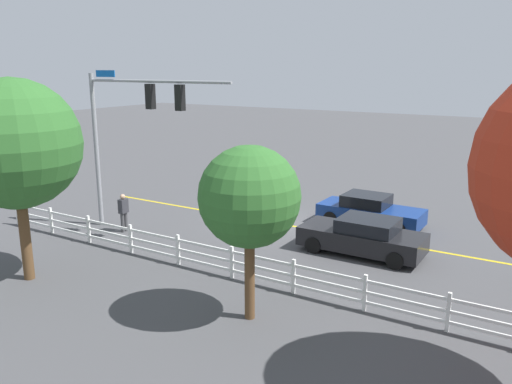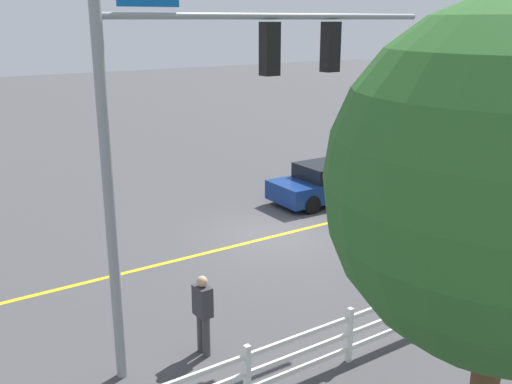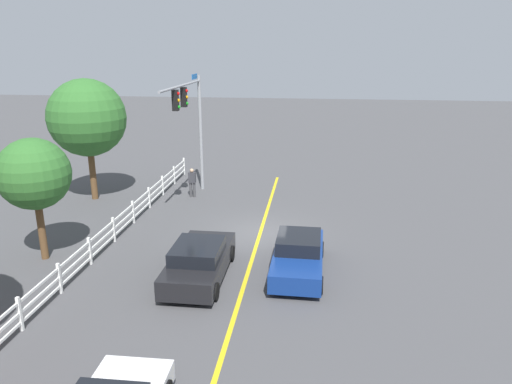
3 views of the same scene
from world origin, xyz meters
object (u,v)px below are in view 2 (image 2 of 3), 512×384
at_px(pedestrian, 203,312).
at_px(tree_2, 510,186).
at_px(car_1, 427,202).
at_px(car_0, 330,182).

xyz_separation_m(pedestrian, tree_2, (-1.04, 5.48, 3.71)).
relative_size(car_1, tree_2, 0.70).
bearing_deg(pedestrian, car_0, -145.94).
bearing_deg(tree_2, pedestrian, -79.27).
bearing_deg(car_0, car_1, -73.66).
relative_size(car_0, pedestrian, 2.77).
bearing_deg(tree_2, car_1, -136.99).
distance_m(car_0, car_1, 3.80).
bearing_deg(car_1, pedestrian, 15.84).
bearing_deg(car_1, tree_2, 43.10).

